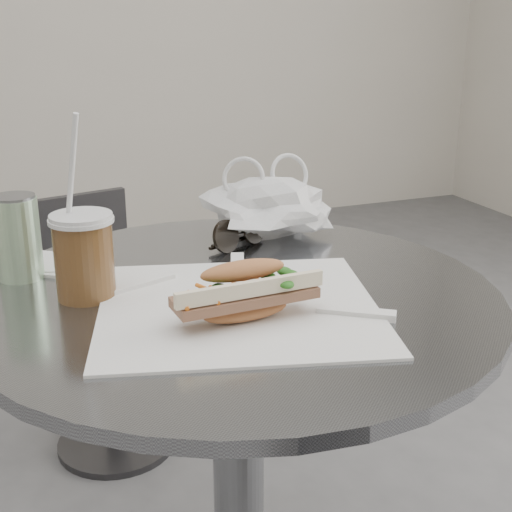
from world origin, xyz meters
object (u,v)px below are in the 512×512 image
object	(u,v)px
banh_mi	(244,292)
drink_can	(18,237)
chair_far	(104,340)
sunglasses	(239,235)
cafe_table	(238,453)
iced_coffee	(84,255)

from	to	relation	value
banh_mi	drink_can	world-z (taller)	drink_can
chair_far	sunglasses	world-z (taller)	sunglasses
sunglasses	banh_mi	bearing A→B (deg)	-136.06
sunglasses	chair_far	bearing A→B (deg)	75.67
banh_mi	chair_far	bearing A→B (deg)	89.56
drink_can	banh_mi	bearing A→B (deg)	-46.88
cafe_table	chair_far	size ratio (longest dim) A/B	1.14
chair_far	banh_mi	size ratio (longest dim) A/B	2.81
sunglasses	iced_coffee	bearing A→B (deg)	178.34
cafe_table	drink_can	bearing A→B (deg)	148.97
banh_mi	iced_coffee	distance (m)	0.24
chair_far	banh_mi	bearing A→B (deg)	79.29
chair_far	drink_can	xyz separation A→B (m)	(-0.21, -0.66, 0.50)
cafe_table	sunglasses	bearing A→B (deg)	68.91
iced_coffee	sunglasses	bearing A→B (deg)	25.56
chair_far	iced_coffee	size ratio (longest dim) A/B	2.57
iced_coffee	banh_mi	bearing A→B (deg)	-42.32
banh_mi	drink_can	distance (m)	0.38
cafe_table	iced_coffee	size ratio (longest dim) A/B	2.93
chair_far	sunglasses	xyz separation A→B (m)	(0.15, -0.64, 0.46)
banh_mi	drink_can	xyz separation A→B (m)	(-0.26, 0.27, 0.02)
banh_mi	iced_coffee	size ratio (longest dim) A/B	0.92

